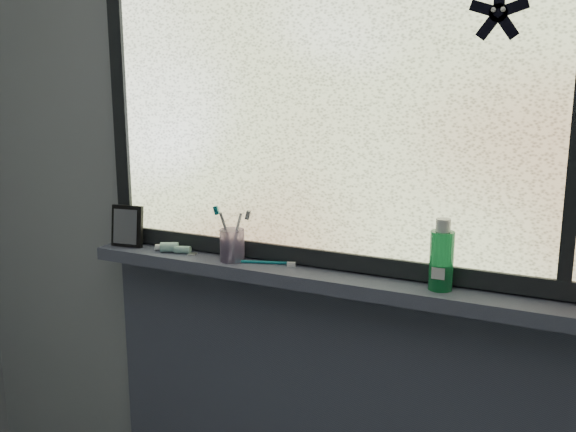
# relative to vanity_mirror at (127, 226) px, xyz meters

# --- Properties ---
(wall_back) EXTENTS (3.00, 0.01, 2.50)m
(wall_back) POSITION_rel_vanity_mirror_xyz_m (0.73, 0.08, 0.16)
(wall_back) COLOR #9EA3A8
(wall_back) RESTS_ON ground
(windowsill) EXTENTS (1.62, 0.14, 0.04)m
(windowsill) POSITION_rel_vanity_mirror_xyz_m (0.73, 0.01, -0.09)
(windowsill) COLOR #4D5166
(windowsill) RESTS_ON wall_back
(window_pane) EXTENTS (1.50, 0.01, 1.00)m
(window_pane) POSITION_rel_vanity_mirror_xyz_m (0.73, 0.06, 0.44)
(window_pane) COLOR silver
(window_pane) RESTS_ON wall_back
(frame_bottom) EXTENTS (1.60, 0.03, 0.05)m
(frame_bottom) POSITION_rel_vanity_mirror_xyz_m (0.73, 0.06, -0.04)
(frame_bottom) COLOR black
(frame_bottom) RESTS_ON windowsill
(frame_left) EXTENTS (0.05, 0.03, 1.10)m
(frame_left) POSITION_rel_vanity_mirror_xyz_m (-0.05, 0.06, 0.44)
(frame_left) COLOR black
(frame_left) RESTS_ON wall_back
(starfish_sticker) EXTENTS (0.15, 0.02, 0.15)m
(starfish_sticker) POSITION_rel_vanity_mirror_xyz_m (1.13, 0.05, 0.63)
(starfish_sticker) COLOR black
(starfish_sticker) RESTS_ON window_pane
(vanity_mirror) EXTENTS (0.12, 0.07, 0.14)m
(vanity_mirror) POSITION_rel_vanity_mirror_xyz_m (0.00, 0.00, 0.00)
(vanity_mirror) COLOR black
(vanity_mirror) RESTS_ON windowsill
(toothpaste_tube) EXTENTS (0.18, 0.11, 0.03)m
(toothpaste_tube) POSITION_rel_vanity_mirror_xyz_m (0.19, -0.00, -0.05)
(toothpaste_tube) COLOR white
(toothpaste_tube) RESTS_ON windowsill
(toothbrush_cup) EXTENTS (0.10, 0.10, 0.10)m
(toothbrush_cup) POSITION_rel_vanity_mirror_xyz_m (0.40, 0.00, -0.02)
(toothbrush_cup) COLOR #A791C0
(toothbrush_cup) RESTS_ON windowsill
(toothbrush_lying) EXTENTS (0.20, 0.08, 0.01)m
(toothbrush_lying) POSITION_rel_vanity_mirror_xyz_m (0.50, 0.01, -0.06)
(toothbrush_lying) COLOR #0E707E
(toothbrush_lying) RESTS_ON windowsill
(mouthwash_bottle) EXTENTS (0.08, 0.08, 0.16)m
(mouthwash_bottle) POSITION_rel_vanity_mirror_xyz_m (1.03, 0.01, 0.03)
(mouthwash_bottle) COLOR #1C914B
(mouthwash_bottle) RESTS_ON windowsill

